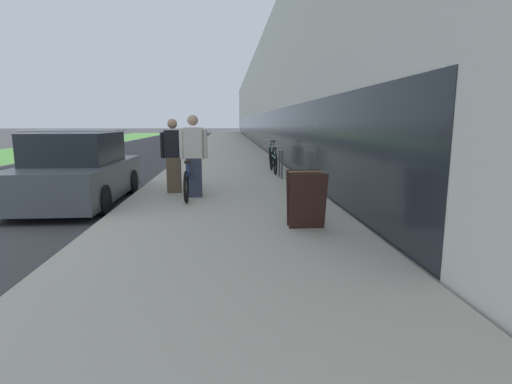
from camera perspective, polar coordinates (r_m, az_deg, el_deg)
sidewalk_slab at (r=27.39m, az=-4.20°, el=6.35°), size 4.36×70.00×0.16m
storefront_facade at (r=36.10m, az=7.53°, el=12.62°), size 10.01×70.00×7.04m
lawn_strip at (r=33.65m, az=-25.49°, el=5.98°), size 5.42×70.00×0.03m
tandem_bicycle at (r=9.34m, az=-9.31°, el=1.94°), size 0.52×2.79×0.84m
person_rider at (r=8.91m, az=-8.90°, el=5.08°), size 0.61×0.24×1.80m
person_bystander at (r=9.57m, az=-11.72°, el=5.08°), size 0.58×0.23×1.72m
bike_rack_hoop at (r=11.89m, az=3.54°, el=4.49°), size 0.05×0.60×0.84m
cruiser_bike_nearest at (r=13.17m, az=2.49°, el=4.37°), size 0.52×1.81×0.85m
cruiser_bike_middle at (r=15.23m, az=2.36°, el=5.31°), size 0.52×1.90×0.98m
sandwich_board_sign at (r=6.33m, az=7.16°, el=-1.00°), size 0.56×0.56×0.90m
parked_sedan_curbside at (r=9.66m, az=-24.15°, el=2.61°), size 1.97×4.05×1.64m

